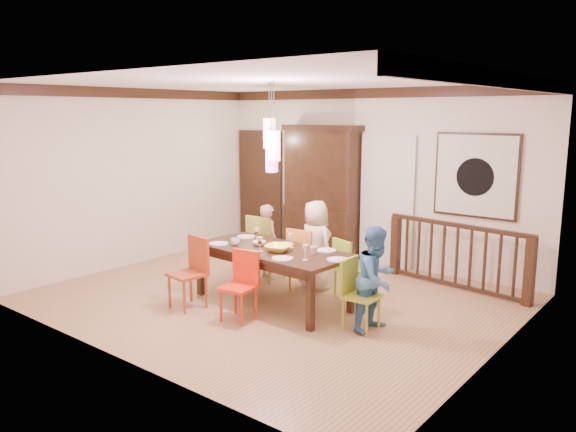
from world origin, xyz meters
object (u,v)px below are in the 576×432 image
Objects in this scene: china_hutch at (322,191)px; person_end_right at (376,279)px; chair_end_right at (362,290)px; person_far_left at (268,242)px; person_far_mid at (316,245)px; dining_table at (272,255)px; balustrade at (457,255)px; chair_far_left at (267,243)px.

person_end_right is at bearing -44.26° from china_hutch.
person_end_right is at bearing -52.11° from chair_end_right.
person_far_left is 0.90× the size of person_far_mid.
balustrade is (1.66, 2.15, -0.17)m from dining_table.
dining_table is 1.13m from person_far_left.
china_hutch is 2.73m from balustrade.
chair_far_left is 0.81× the size of person_end_right.
chair_far_left is 2.34m from chair_end_right.
person_end_right is (-0.12, -2.10, 0.12)m from balustrade.
person_end_right reaches higher than chair_far_left.
chair_far_left is at bearing 76.57° from person_end_right.
person_far_mid reaches higher than balustrade.
dining_table is 1.77× the size of person_end_right.
person_far_left is at bearing -144.16° from balustrade.
person_end_right is (2.32, -0.77, 0.04)m from person_far_left.
person_far_left reaches higher than dining_table.
china_hutch reaches higher than person_far_mid.
chair_end_right is 0.73× the size of person_far_left.
chair_end_right is at bearing -89.21° from balustrade.
person_far_left is (-0.78, 0.82, -0.09)m from dining_table.
person_far_left is at bearing 75.87° from person_end_right.
china_hutch is 1.99× the size of person_far_left.
balustrade reaches higher than chair_end_right.
china_hutch is 1.79m from person_far_left.
dining_table is 0.89m from person_far_mid.
china_hutch is 3.55m from person_end_right.
person_end_right is (0.13, 0.11, 0.14)m from chair_end_right.
person_end_right is at bearing 164.61° from person_far_mid.
china_hutch is (-0.21, 1.71, 0.58)m from chair_far_left.
china_hutch is at bearing 179.60° from balustrade.
chair_end_right is at bearing 0.59° from dining_table.
chair_far_left is 0.45× the size of balustrade.
person_far_mid reaches higher than person_end_right.
chair_far_left is at bearing 119.94° from person_far_left.
chair_far_left reaches higher than balustrade.
person_far_left is at bearing 136.74° from dining_table.
person_far_mid reaches higher than chair_far_left.
person_far_mid reaches higher than person_far_left.
person_end_right is (1.47, -0.84, -0.02)m from person_far_mid.
person_far_left is at bearing -83.33° from china_hutch.
chair_end_right is at bearing 173.06° from person_far_left.
balustrade reaches higher than dining_table.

